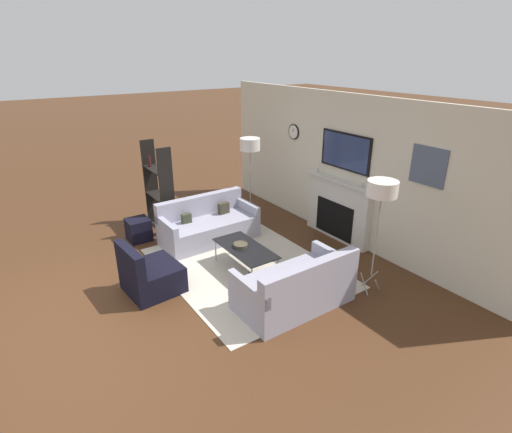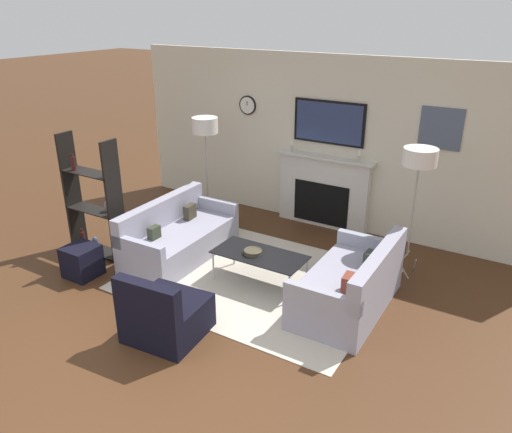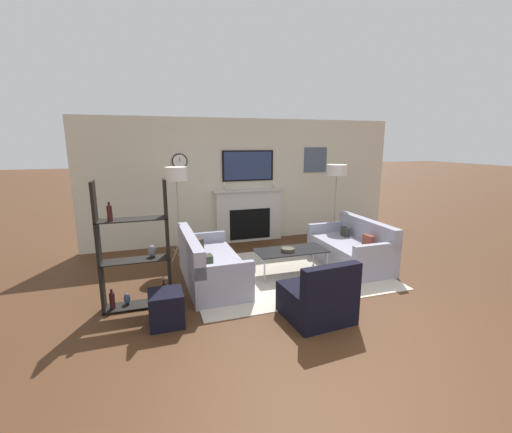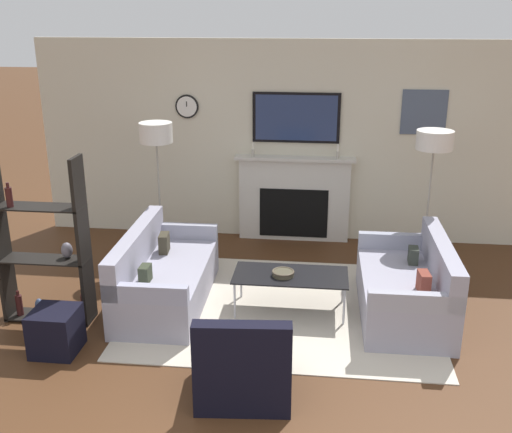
{
  "view_description": "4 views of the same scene",
  "coord_description": "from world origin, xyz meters",
  "views": [
    {
      "loc": [
        4.94,
        -0.47,
        3.37
      ],
      "look_at": [
        0.14,
        2.79,
        0.95
      ],
      "focal_mm": 28.0,
      "sensor_mm": 36.0,
      "label": 1
    },
    {
      "loc": [
        2.98,
        -2.25,
        3.35
      ],
      "look_at": [
        -0.24,
        3.07,
        0.71
      ],
      "focal_mm": 35.0,
      "sensor_mm": 36.0,
      "label": 2
    },
    {
      "loc": [
        -2.19,
        -2.43,
        2.21
      ],
      "look_at": [
        -0.34,
        3.24,
        0.9
      ],
      "focal_mm": 24.0,
      "sensor_mm": 36.0,
      "label": 3
    },
    {
      "loc": [
        0.37,
        -3.1,
        3.04
      ],
      "look_at": [
        -0.31,
        2.82,
        0.98
      ],
      "focal_mm": 42.0,
      "sensor_mm": 36.0,
      "label": 4
    }
  ],
  "objects": [
    {
      "name": "decorative_bowl",
      "position": [
        0.01,
        2.58,
        0.45
      ],
      "size": [
        0.23,
        0.23,
        0.06
      ],
      "color": "#474230",
      "rests_on": "coffee_table"
    },
    {
      "name": "floor_lamp_right",
      "position": [
        1.64,
        3.86,
        1.6
      ],
      "size": [
        0.42,
        0.42,
        1.75
      ],
      "color": "#9E998E",
      "rests_on": "ground_plane"
    },
    {
      "name": "shelf_unit",
      "position": [
        -2.38,
        2.17,
        0.78
      ],
      "size": [
        0.9,
        0.28,
        1.74
      ],
      "color": "black",
      "rests_on": "ground_plane"
    },
    {
      "name": "area_rug",
      "position": [
        0.0,
        2.67,
        0.01
      ],
      "size": [
        3.21,
        2.49,
        0.01
      ],
      "color": "beige",
      "rests_on": "ground_plane"
    },
    {
      "name": "armchair",
      "position": [
        -0.21,
        1.11,
        0.27
      ],
      "size": [
        0.83,
        0.82,
        0.8
      ],
      "color": "black",
      "rests_on": "ground_plane"
    },
    {
      "name": "coffee_table",
      "position": [
        0.08,
        2.62,
        0.4
      ],
      "size": [
        1.2,
        0.57,
        0.42
      ],
      "color": "black",
      "rests_on": "ground_plane"
    },
    {
      "name": "couch_right",
      "position": [
        1.3,
        2.67,
        0.29
      ],
      "size": [
        0.88,
        1.64,
        0.83
      ],
      "color": "#9A98AA",
      "rests_on": "ground_plane"
    },
    {
      "name": "ground_plane",
      "position": [
        0.0,
        0.0,
        0.0
      ],
      "size": [
        60.0,
        60.0,
        0.0
      ],
      "primitive_type": "plane",
      "color": "#482A17"
    },
    {
      "name": "ottoman",
      "position": [
        -2.04,
        1.57,
        0.21
      ],
      "size": [
        0.41,
        0.41,
        0.43
      ],
      "color": "black",
      "rests_on": "ground_plane"
    },
    {
      "name": "fireplace_wall",
      "position": [
        0.0,
        4.86,
        1.23
      ],
      "size": [
        7.08,
        0.28,
        2.7
      ],
      "color": "beige",
      "rests_on": "ground_plane"
    },
    {
      "name": "couch_left",
      "position": [
        -1.31,
        2.67,
        0.29
      ],
      "size": [
        0.86,
        1.81,
        0.81
      ],
      "color": "#9A98AA",
      "rests_on": "ground_plane"
    },
    {
      "name": "floor_lamp_left",
      "position": [
        -1.64,
        3.86,
        1.61
      ],
      "size": [
        0.4,
        0.4,
        1.77
      ],
      "color": "#9E998E",
      "rests_on": "ground_plane"
    }
  ]
}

